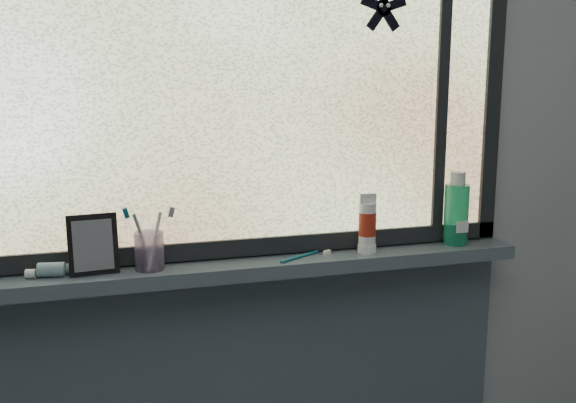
{
  "coord_description": "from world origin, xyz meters",
  "views": [
    {
      "loc": [
        -0.4,
        -0.46,
        1.52
      ],
      "look_at": [
        0.05,
        1.05,
        1.22
      ],
      "focal_mm": 40.0,
      "sensor_mm": 36.0,
      "label": 1
    }
  ],
  "objects_px": {
    "vanity_mirror": "(93,244)",
    "mouthwash_bottle": "(457,208)",
    "cream_tube": "(367,221)",
    "toothbrush_cup": "(149,251)"
  },
  "relations": [
    {
      "from": "vanity_mirror",
      "to": "toothbrush_cup",
      "type": "xyz_separation_m",
      "value": [
        0.14,
        -0.0,
        -0.03
      ]
    },
    {
      "from": "vanity_mirror",
      "to": "mouthwash_bottle",
      "type": "bearing_deg",
      "value": -5.17
    },
    {
      "from": "vanity_mirror",
      "to": "toothbrush_cup",
      "type": "bearing_deg",
      "value": -6.28
    },
    {
      "from": "toothbrush_cup",
      "to": "cream_tube",
      "type": "height_order",
      "value": "cream_tube"
    },
    {
      "from": "toothbrush_cup",
      "to": "mouthwash_bottle",
      "type": "relative_size",
      "value": 0.55
    },
    {
      "from": "toothbrush_cup",
      "to": "cream_tube",
      "type": "relative_size",
      "value": 0.81
    },
    {
      "from": "toothbrush_cup",
      "to": "mouthwash_bottle",
      "type": "bearing_deg",
      "value": 0.52
    },
    {
      "from": "vanity_mirror",
      "to": "mouthwash_bottle",
      "type": "height_order",
      "value": "mouthwash_bottle"
    },
    {
      "from": "vanity_mirror",
      "to": "cream_tube",
      "type": "bearing_deg",
      "value": -6.04
    },
    {
      "from": "vanity_mirror",
      "to": "mouthwash_bottle",
      "type": "xyz_separation_m",
      "value": [
        1.07,
        0.01,
        0.03
      ]
    }
  ]
}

